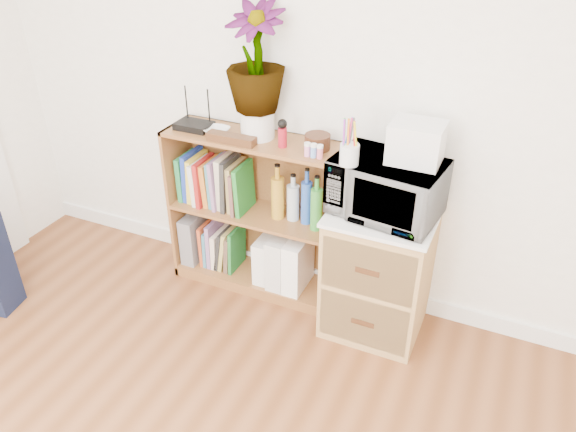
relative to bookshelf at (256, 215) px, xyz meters
The scene contains 21 objects.
skirting_board 0.57m from the bookshelf, 21.80° to the left, with size 4.00×0.02×0.10m, color white.
bookshelf is the anchor object (origin of this frame).
wicker_unit 0.76m from the bookshelf, ahead, with size 0.50×0.45×0.70m, color #9E7542.
microwave 0.85m from the bookshelf, ahead, with size 0.51×0.34×0.28m, color white.
pen_cup 0.85m from the bookshelf, 18.19° to the right, with size 0.09×0.09×0.10m, color silver.
small_appliance 1.06m from the bookshelf, ahead, with size 0.24×0.20×0.19m, color silver.
router 0.60m from the bookshelf, behind, with size 0.19×0.13×0.04m, color black.
white_bowl 0.53m from the bookshelf, behind, with size 0.13×0.13×0.03m, color silver.
plant_pot 0.55m from the bookshelf, 47.71° to the left, with size 0.18×0.18×0.15m, color silver.
potted_plant 0.89m from the bookshelf, 47.71° to the left, with size 0.30×0.30×0.53m, color #39762F.
trinket_box 0.51m from the bookshelf, 126.45° to the right, with size 0.27×0.07×0.04m, color #3A240F.
kokeshi_doll 0.56m from the bookshelf, 11.99° to the right, with size 0.04×0.04×0.10m, color maroon.
wooden_bowl 0.63m from the bookshelf, ahead, with size 0.13×0.13×0.08m, color #3B2010.
paint_jars 0.64m from the bookshelf, 13.41° to the right, with size 0.12×0.04×0.06m, color pink.
file_box 0.49m from the bookshelf, behind, with size 0.09×0.24×0.30m, color slate.
magazine_holder_left 0.28m from the bookshelf, ahead, with size 0.09×0.22×0.27m, color white.
magazine_holder_mid 0.30m from the bookshelf, ahead, with size 0.10×0.25×0.32m, color silver.
magazine_holder_right 0.36m from the bookshelf, ahead, with size 0.10×0.26×0.32m, color white.
cookbooks 0.30m from the bookshelf, behind, with size 0.42×0.20×0.31m.
liquor_bottles 0.38m from the bookshelf, ahead, with size 0.46×0.07×0.32m.
lower_books 0.36m from the bookshelf, behind, with size 0.23×0.19×0.29m.
Camera 1 is at (0.93, -0.31, 2.12)m, focal length 35.00 mm.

